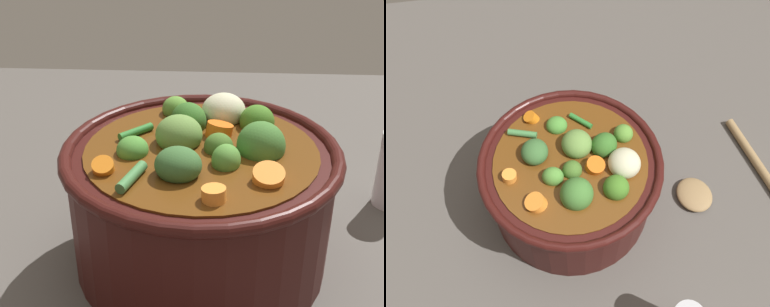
{
  "view_description": "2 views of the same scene",
  "coord_description": "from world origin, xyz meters",
  "views": [
    {
      "loc": [
        0.02,
        -0.42,
        0.34
      ],
      "look_at": [
        -0.01,
        0.02,
        0.11
      ],
      "focal_mm": 49.76,
      "sensor_mm": 36.0,
      "label": 1
    },
    {
      "loc": [
        0.28,
        -0.04,
        0.59
      ],
      "look_at": [
        -0.02,
        0.01,
        0.11
      ],
      "focal_mm": 38.16,
      "sensor_mm": 36.0,
      "label": 2
    }
  ],
  "objects": [
    {
      "name": "cooking_pot",
      "position": [
        0.0,
        0.0,
        0.07
      ],
      "size": [
        0.25,
        0.25,
        0.15
      ],
      "color": "#38110F",
      "rests_on": "ground_plane"
    },
    {
      "name": "ground_plane",
      "position": [
        0.0,
        0.0,
        0.0
      ],
      "size": [
        1.1,
        1.1,
        0.0
      ],
      "primitive_type": "plane",
      "color": "#514C47"
    },
    {
      "name": "wooden_spoon",
      "position": [
        0.02,
        0.25,
        0.01
      ],
      "size": [
        0.22,
        0.18,
        0.02
      ],
      "color": "#93744B",
      "rests_on": "ground_plane"
    }
  ]
}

